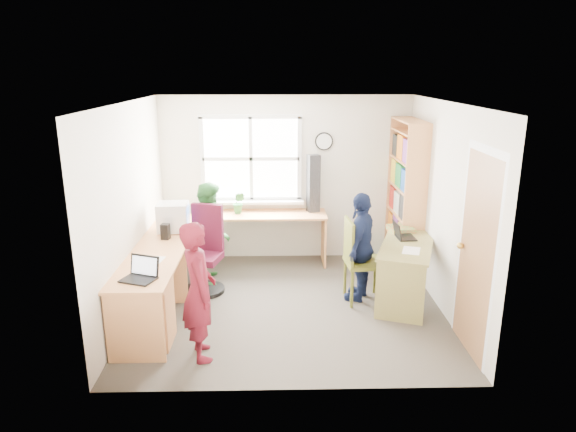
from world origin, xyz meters
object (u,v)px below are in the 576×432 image
object	(u,v)px
crt_monitor	(173,217)
person_red	(199,291)
bookshelf	(405,200)
right_desk	(406,260)
person_green	(211,232)
wooden_chair	(358,258)
cd_tower	(313,183)
potted_plant	(239,203)
swivel_chair	(205,255)
laptop_left	(141,274)
person_navy	(361,247)
l_desk	(173,281)
laptop_right	(402,234)

from	to	relation	value
crt_monitor	person_red	xyz separation A→B (m)	(0.56, -1.72, -0.24)
bookshelf	person_red	xyz separation A→B (m)	(-2.54, -2.29, -0.31)
right_desk	person_green	size ratio (longest dim) A/B	1.03
wooden_chair	cd_tower	distance (m)	1.60
wooden_chair	potted_plant	distance (m)	2.04
bookshelf	potted_plant	size ratio (longest dim) A/B	6.63
swivel_chair	crt_monitor	size ratio (longest dim) A/B	2.79
swivel_chair	laptop_left	world-z (taller)	swivel_chair
swivel_chair	person_navy	xyz separation A→B (m)	(1.93, -0.30, 0.20)
potted_plant	person_red	world-z (taller)	person_red
l_desk	right_desk	size ratio (longest dim) A/B	2.14
right_desk	swivel_chair	bearing A→B (deg)	-169.02
crt_monitor	potted_plant	bearing A→B (deg)	43.62
right_desk	laptop_right	world-z (taller)	laptop_right
crt_monitor	person_red	size ratio (longest dim) A/B	0.29
crt_monitor	person_red	bearing A→B (deg)	-74.88
laptop_left	laptop_right	xyz separation A→B (m)	(2.90, 1.28, -0.03)
person_red	potted_plant	bearing A→B (deg)	-21.43
person_green	bookshelf	bearing A→B (deg)	-84.38
l_desk	laptop_right	xyz separation A→B (m)	(2.73, 0.65, 0.32)
swivel_chair	person_navy	bearing A→B (deg)	5.42
l_desk	person_navy	bearing A→B (deg)	12.27
right_desk	person_green	distance (m)	2.54
crt_monitor	laptop_left	size ratio (longest dim) A/B	1.01
person_green	person_navy	bearing A→B (deg)	-110.58
laptop_left	crt_monitor	bearing A→B (deg)	109.40
laptop_right	person_red	bearing A→B (deg)	118.71
l_desk	potted_plant	xyz separation A→B (m)	(0.63, 1.72, 0.45)
l_desk	person_red	xyz separation A→B (m)	(0.42, -0.82, 0.24)
right_desk	laptop_left	xyz separation A→B (m)	(-2.91, -1.04, 0.28)
right_desk	person_navy	bearing A→B (deg)	-168.18
bookshelf	person_green	distance (m)	2.70
wooden_chair	crt_monitor	size ratio (longest dim) A/B	2.61
wooden_chair	person_green	size ratio (longest dim) A/B	0.77
l_desk	swivel_chair	bearing A→B (deg)	71.50
crt_monitor	laptop_left	xyz separation A→B (m)	(-0.03, -1.54, -0.14)
laptop_left	bookshelf	bearing A→B (deg)	54.51
cd_tower	person_green	world-z (taller)	cd_tower
wooden_chair	person_navy	size ratio (longest dim) A/B	0.77
right_desk	person_green	world-z (taller)	person_green
person_navy	potted_plant	bearing A→B (deg)	-104.15
wooden_chair	crt_monitor	xyz separation A→B (m)	(-2.30, 0.50, 0.38)
swivel_chair	wooden_chair	world-z (taller)	swivel_chair
laptop_left	cd_tower	world-z (taller)	cd_tower
person_red	person_navy	size ratio (longest dim) A/B	1.03
right_desk	wooden_chair	bearing A→B (deg)	-160.32
crt_monitor	person_green	world-z (taller)	person_green
l_desk	right_desk	bearing A→B (deg)	8.36
swivel_chair	cd_tower	xyz separation A→B (m)	(1.44, 1.04, 0.69)
potted_plant	wooden_chair	bearing A→B (deg)	-40.93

